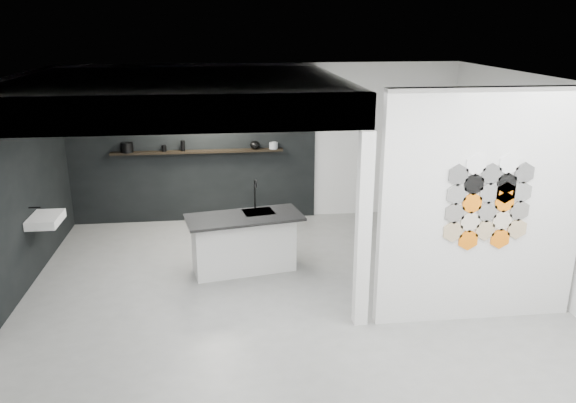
# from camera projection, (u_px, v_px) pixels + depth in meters

# --- Properties ---
(floor) EXTENTS (7.00, 6.00, 0.01)m
(floor) POSITION_uv_depth(u_px,v_px,m) (283.00, 289.00, 7.66)
(floor) COLOR slate
(partition_panel) EXTENTS (2.45, 0.15, 2.80)m
(partition_panel) POSITION_uv_depth(u_px,v_px,m) (482.00, 209.00, 6.53)
(partition_panel) COLOR silver
(partition_panel) RESTS_ON floor
(bay_clad_back) EXTENTS (4.40, 0.04, 2.35)m
(bay_clad_back) POSITION_uv_depth(u_px,v_px,m) (193.00, 157.00, 9.96)
(bay_clad_back) COLOR black
(bay_clad_back) RESTS_ON floor
(bay_clad_left) EXTENTS (0.04, 4.00, 2.35)m
(bay_clad_left) POSITION_uv_depth(u_px,v_px,m) (30.00, 194.00, 7.86)
(bay_clad_left) COLOR black
(bay_clad_left) RESTS_ON floor
(bulkhead) EXTENTS (4.40, 4.00, 0.40)m
(bulkhead) POSITION_uv_depth(u_px,v_px,m) (181.00, 92.00, 7.68)
(bulkhead) COLOR silver
(bulkhead) RESTS_ON corner_column
(corner_column) EXTENTS (0.16, 0.16, 2.35)m
(corner_column) POSITION_uv_depth(u_px,v_px,m) (363.00, 232.00, 6.44)
(corner_column) COLOR silver
(corner_column) RESTS_ON floor
(fascia_beam) EXTENTS (4.40, 0.16, 0.40)m
(fascia_beam) POSITION_uv_depth(u_px,v_px,m) (169.00, 114.00, 5.86)
(fascia_beam) COLOR silver
(fascia_beam) RESTS_ON corner_column
(wall_basin) EXTENTS (0.40, 0.60, 0.12)m
(wall_basin) POSITION_uv_depth(u_px,v_px,m) (46.00, 220.00, 7.80)
(wall_basin) COLOR silver
(wall_basin) RESTS_ON bay_clad_left
(display_shelf) EXTENTS (3.00, 0.15, 0.04)m
(display_shelf) POSITION_uv_depth(u_px,v_px,m) (198.00, 152.00, 9.84)
(display_shelf) COLOR black
(display_shelf) RESTS_ON bay_clad_back
(kitchen_island) EXTENTS (1.73, 1.01, 1.31)m
(kitchen_island) POSITION_uv_depth(u_px,v_px,m) (244.00, 242.00, 8.09)
(kitchen_island) COLOR silver
(kitchen_island) RESTS_ON floor
(stockpot) EXTENTS (0.26, 0.26, 0.17)m
(stockpot) POSITION_uv_depth(u_px,v_px,m) (127.00, 147.00, 9.67)
(stockpot) COLOR black
(stockpot) RESTS_ON display_shelf
(kettle) EXTENTS (0.20, 0.20, 0.15)m
(kettle) POSITION_uv_depth(u_px,v_px,m) (255.00, 145.00, 9.92)
(kettle) COLOR black
(kettle) RESTS_ON display_shelf
(glass_bowl) EXTENTS (0.18, 0.18, 0.11)m
(glass_bowl) POSITION_uv_depth(u_px,v_px,m) (274.00, 146.00, 9.96)
(glass_bowl) COLOR gray
(glass_bowl) RESTS_ON display_shelf
(glass_vase) EXTENTS (0.10, 0.10, 0.12)m
(glass_vase) POSITION_uv_depth(u_px,v_px,m) (274.00, 145.00, 9.96)
(glass_vase) COLOR gray
(glass_vase) RESTS_ON display_shelf
(bottle_dark) EXTENTS (0.08, 0.08, 0.18)m
(bottle_dark) POSITION_uv_depth(u_px,v_px,m) (183.00, 146.00, 9.78)
(bottle_dark) COLOR black
(bottle_dark) RESTS_ON display_shelf
(utensil_cup) EXTENTS (0.10, 0.10, 0.11)m
(utensil_cup) POSITION_uv_depth(u_px,v_px,m) (164.00, 148.00, 9.75)
(utensil_cup) COLOR black
(utensil_cup) RESTS_ON display_shelf
(hex_tile_cluster) EXTENTS (1.04, 0.02, 1.16)m
(hex_tile_cluster) POSITION_uv_depth(u_px,v_px,m) (489.00, 202.00, 6.42)
(hex_tile_cluster) COLOR tan
(hex_tile_cluster) RESTS_ON partition_panel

